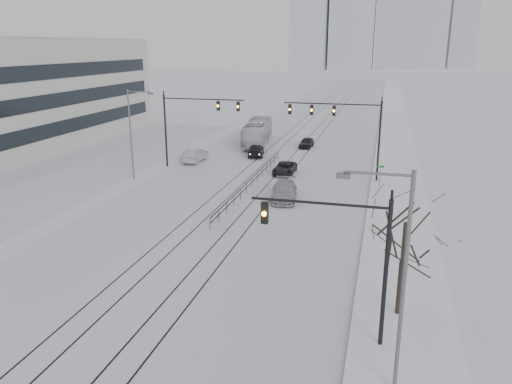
% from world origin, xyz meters
% --- Properties ---
extents(road, '(22.00, 260.00, 0.02)m').
position_xyz_m(road, '(0.00, 60.00, 0.01)').
color(road, silver).
rests_on(road, ground).
extents(sidewalk_east, '(5.00, 260.00, 0.16)m').
position_xyz_m(sidewalk_east, '(13.50, 60.00, 0.08)').
color(sidewalk_east, white).
rests_on(sidewalk_east, ground).
extents(curb, '(0.10, 260.00, 0.12)m').
position_xyz_m(curb, '(11.05, 60.00, 0.06)').
color(curb, gray).
rests_on(curb, ground).
extents(parking_strip, '(14.00, 60.00, 0.03)m').
position_xyz_m(parking_strip, '(-20.00, 35.00, 0.01)').
color(parking_strip, silver).
rests_on(parking_strip, ground).
extents(tram_rails, '(5.30, 180.00, 0.01)m').
position_xyz_m(tram_rails, '(-0.00, 40.00, 0.02)').
color(tram_rails, black).
rests_on(tram_rails, ground).
extents(skyline, '(96.00, 48.00, 72.00)m').
position_xyz_m(skyline, '(5.02, 273.63, 30.65)').
color(skyline, '#9B9FAA').
rests_on(skyline, ground).
extents(traffic_mast_near, '(6.10, 0.37, 7.00)m').
position_xyz_m(traffic_mast_near, '(10.79, 6.00, 4.56)').
color(traffic_mast_near, black).
rests_on(traffic_mast_near, ground).
extents(traffic_mast_ne, '(9.60, 0.37, 8.00)m').
position_xyz_m(traffic_mast_ne, '(8.15, 34.99, 5.76)').
color(traffic_mast_ne, black).
rests_on(traffic_mast_ne, ground).
extents(traffic_mast_nw, '(9.10, 0.37, 8.00)m').
position_xyz_m(traffic_mast_nw, '(-8.52, 36.00, 5.57)').
color(traffic_mast_nw, black).
rests_on(traffic_mast_nw, ground).
extents(street_light_east, '(2.73, 0.25, 9.00)m').
position_xyz_m(street_light_east, '(12.70, 3.00, 5.21)').
color(street_light_east, '#595B60').
rests_on(street_light_east, ground).
extents(street_light_west, '(2.73, 0.25, 9.00)m').
position_xyz_m(street_light_west, '(-12.20, 30.00, 5.21)').
color(street_light_west, '#595B60').
rests_on(street_light_west, ground).
extents(bare_tree, '(4.40, 4.40, 6.10)m').
position_xyz_m(bare_tree, '(13.20, 9.00, 4.49)').
color(bare_tree, black).
rests_on(bare_tree, ground).
extents(median_fence, '(0.06, 24.00, 1.00)m').
position_xyz_m(median_fence, '(0.00, 30.00, 0.53)').
color(median_fence, black).
rests_on(median_fence, ground).
extents(street_sign, '(0.70, 0.06, 2.40)m').
position_xyz_m(street_sign, '(11.80, 32.00, 1.61)').
color(street_sign, '#595B60').
rests_on(street_sign, ground).
extents(sedan_sb_inner, '(2.60, 4.75, 1.53)m').
position_xyz_m(sedan_sb_inner, '(-3.14, 43.61, 0.77)').
color(sedan_sb_inner, black).
rests_on(sedan_sb_inner, ground).
extents(sedan_sb_outer, '(1.73, 4.76, 1.56)m').
position_xyz_m(sedan_sb_outer, '(-9.26, 38.83, 0.78)').
color(sedan_sb_outer, '#A1A2A8').
rests_on(sedan_sb_outer, ground).
extents(sedan_nb_front, '(2.10, 4.48, 1.24)m').
position_xyz_m(sedan_nb_front, '(2.00, 35.89, 0.62)').
color(sedan_nb_front, black).
rests_on(sedan_nb_front, ground).
extents(sedan_nb_right, '(2.85, 5.52, 1.53)m').
position_xyz_m(sedan_nb_right, '(3.76, 26.89, 0.77)').
color(sedan_nb_right, '#9CA0A4').
rests_on(sedan_nb_right, ground).
extents(sedan_nb_far, '(1.73, 3.91, 1.31)m').
position_xyz_m(sedan_nb_far, '(2.00, 50.56, 0.65)').
color(sedan_nb_far, black).
rests_on(sedan_nb_far, ground).
extents(box_truck, '(4.21, 12.14, 3.31)m').
position_xyz_m(box_truck, '(-4.86, 51.02, 1.66)').
color(box_truck, silver).
rests_on(box_truck, ground).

